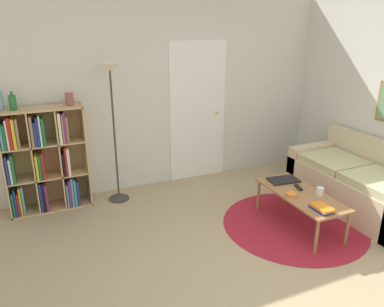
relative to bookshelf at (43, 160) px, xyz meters
The scene contains 15 objects.
ground_plane 3.14m from the bookshelf, 56.01° to the right, with size 14.00×14.00×0.00m, color tan.
wall_back 1.86m from the bookshelf, ahead, with size 7.62×0.11×2.60m.
wall_right 4.27m from the bookshelf, 16.27° to the right, with size 0.08×5.74×2.60m.
rug 3.10m from the bookshelf, 31.69° to the right, with size 1.65×1.65×0.01m.
bookshelf is the anchor object (origin of this frame).
floor_lamp 1.21m from the bookshelf, ahead, with size 0.29×0.29×1.78m.
couch 3.97m from the bookshelf, 23.01° to the right, with size 0.85×1.76×0.83m.
coffee_table 3.09m from the bookshelf, 31.82° to the right, with size 0.49×1.13×0.41m.
laptop 2.94m from the bookshelf, 25.47° to the right, with size 0.38×0.27×0.02m.
bowl 2.97m from the bookshelf, 33.65° to the right, with size 0.12×0.12×0.04m.
book_stack_on_table 3.26m from the bookshelf, 38.70° to the right, with size 0.15×0.24×0.05m.
cup 3.28m from the bookshelf, 32.05° to the right, with size 0.08×0.08×0.09m.
remote 3.08m from the bookshelf, 29.43° to the right, with size 0.08×0.16×0.02m.
bottle_middle 0.77m from the bookshelf, behind, with size 0.08×0.08×0.21m.
vase_on_shelf 0.82m from the bookshelf, ahead, with size 0.10×0.10×0.15m.
Camera 1 is at (-1.76, -2.08, 2.25)m, focal length 35.00 mm.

